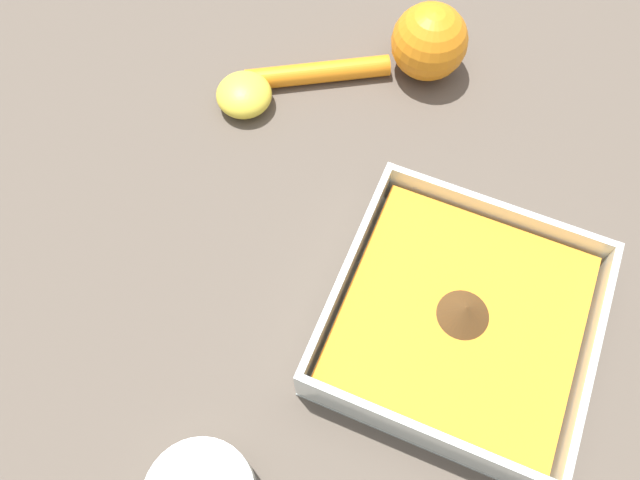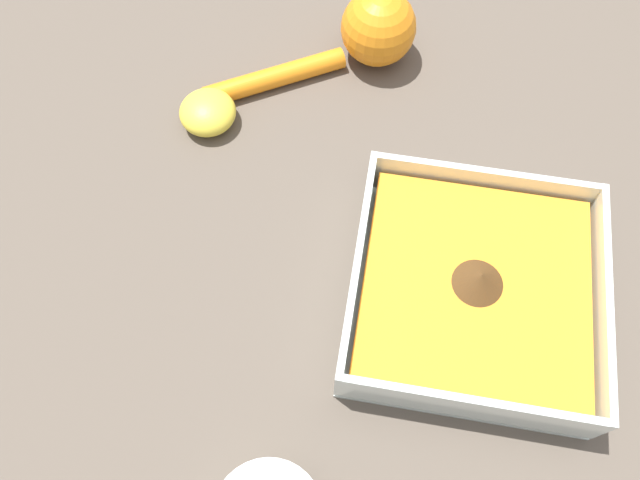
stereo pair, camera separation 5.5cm
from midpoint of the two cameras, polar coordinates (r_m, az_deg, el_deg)
name	(u,v)px [view 2 (the right image)]	position (r m, az deg, el deg)	size (l,w,h in m)	color
ground_plane	(420,293)	(0.57, 6.36, -5.16)	(4.00, 4.00, 0.00)	brown
square_dish	(472,292)	(0.55, 11.00, -4.97)	(0.21, 0.21, 0.06)	silver
lemon_squeezer	(365,34)	(0.68, 1.72, 18.10)	(0.15, 0.21, 0.08)	orange
lemon_half	(208,112)	(0.66, -12.64, 11.11)	(0.06, 0.06, 0.03)	yellow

